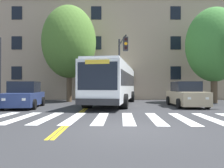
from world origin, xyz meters
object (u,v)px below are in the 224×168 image
(city_bus, at_px, (113,83))
(street_tree_curbside_small, at_px, (68,42))
(car_navy_near_lane, at_px, (23,96))
(street_tree_curbside_large, at_px, (213,45))
(car_tan_far_lane, at_px, (185,95))
(traffic_light_overhead, at_px, (121,58))
(car_black_behind_bus, at_px, (108,91))

(city_bus, height_order, street_tree_curbside_small, street_tree_curbside_small)
(car_navy_near_lane, height_order, street_tree_curbside_large, street_tree_curbside_large)
(car_tan_far_lane, height_order, traffic_light_overhead, traffic_light_overhead)
(traffic_light_overhead, height_order, street_tree_curbside_small, street_tree_curbside_small)
(street_tree_curbside_large, distance_m, street_tree_curbside_small, 13.05)
(car_tan_far_lane, distance_m, street_tree_curbside_small, 11.48)
(traffic_light_overhead, relative_size, street_tree_curbside_large, 0.67)
(car_tan_far_lane, bearing_deg, car_black_behind_bus, 114.75)
(city_bus, distance_m, car_tan_far_lane, 5.67)
(car_navy_near_lane, xyz_separation_m, street_tree_curbside_large, (14.95, 4.30, 4.29))
(traffic_light_overhead, relative_size, street_tree_curbside_small, 0.62)
(car_navy_near_lane, distance_m, car_tan_far_lane, 11.35)
(city_bus, height_order, street_tree_curbside_large, street_tree_curbside_large)
(city_bus, xyz_separation_m, street_tree_curbside_large, (8.83, 1.38, 3.34))
(street_tree_curbside_small, bearing_deg, city_bus, -32.06)
(traffic_light_overhead, bearing_deg, street_tree_curbside_large, 9.91)
(car_black_behind_bus, distance_m, traffic_light_overhead, 10.99)
(car_tan_far_lane, height_order, car_black_behind_bus, car_black_behind_bus)
(city_bus, height_order, car_tan_far_lane, city_bus)
(car_tan_far_lane, bearing_deg, street_tree_curbside_small, 153.57)
(city_bus, height_order, traffic_light_overhead, traffic_light_overhead)
(traffic_light_overhead, height_order, street_tree_curbside_large, street_tree_curbside_large)
(city_bus, distance_m, street_tree_curbside_small, 6.21)
(city_bus, distance_m, traffic_light_overhead, 2.10)
(car_black_behind_bus, relative_size, street_tree_curbside_small, 0.49)
(car_tan_far_lane, relative_size, car_black_behind_bus, 1.09)
(car_tan_far_lane, relative_size, street_tree_curbside_small, 0.53)
(car_navy_near_lane, height_order, street_tree_curbside_small, street_tree_curbside_small)
(street_tree_curbside_large, height_order, street_tree_curbside_small, street_tree_curbside_small)
(car_navy_near_lane, distance_m, traffic_light_overhead, 7.91)
(car_navy_near_lane, xyz_separation_m, car_tan_far_lane, (11.31, 0.87, 0.01))
(car_navy_near_lane, xyz_separation_m, street_tree_curbside_small, (1.97, 5.52, 4.78))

